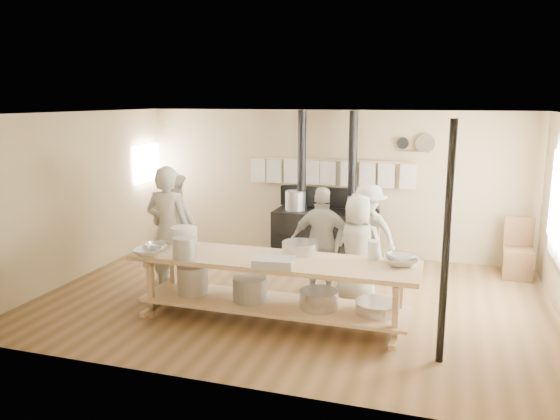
{
  "coord_description": "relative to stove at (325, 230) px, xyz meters",
  "views": [
    {
      "loc": [
        2.03,
        -7.08,
        2.79
      ],
      "look_at": [
        -0.24,
        0.2,
        1.23
      ],
      "focal_mm": 35.0,
      "sensor_mm": 36.0,
      "label": 1
    }
  ],
  "objects": [
    {
      "name": "ground",
      "position": [
        0.01,
        -2.12,
        -0.52
      ],
      "size": [
        7.0,
        7.0,
        0.0
      ],
      "primitive_type": "plane",
      "color": "brown",
      "rests_on": "ground"
    },
    {
      "name": "room_shell",
      "position": [
        0.01,
        -2.12,
        1.1
      ],
      "size": [
        7.0,
        7.0,
        7.0
      ],
      "color": "tan",
      "rests_on": "ground"
    },
    {
      "name": "left_opening",
      "position": [
        -3.44,
        -0.12,
        1.08
      ],
      "size": [
        0.0,
        0.9,
        0.9
      ],
      "color": "white",
      "rests_on": "ground"
    },
    {
      "name": "stove",
      "position": [
        0.0,
        0.0,
        0.0
      ],
      "size": [
        1.9,
        0.75,
        2.6
      ],
      "color": "black",
      "rests_on": "ground"
    },
    {
      "name": "towel_rail",
      "position": [
        0.01,
        0.28,
        1.03
      ],
      "size": [
        3.0,
        0.04,
        0.47
      ],
      "color": "tan",
      "rests_on": "ground"
    },
    {
      "name": "back_wall_shelf",
      "position": [
        1.47,
        0.32,
        1.48
      ],
      "size": [
        0.63,
        0.14,
        0.32
      ],
      "color": "tan",
      "rests_on": "ground"
    },
    {
      "name": "prep_table",
      "position": [
        -0.0,
        -3.02,
        -0.0
      ],
      "size": [
        3.6,
        0.9,
        0.85
      ],
      "color": "tan",
      "rests_on": "ground"
    },
    {
      "name": "support_post",
      "position": [
        2.06,
        -3.47,
        0.78
      ],
      "size": [
        0.08,
        0.08,
        2.6
      ],
      "primitive_type": "cylinder",
      "color": "black",
      "rests_on": "ground"
    },
    {
      "name": "cook_far_left",
      "position": [
        -1.75,
        -2.42,
        0.42
      ],
      "size": [
        0.69,
        0.46,
        1.88
      ],
      "primitive_type": "imported",
      "rotation": [
        0.0,
        0.0,
        3.13
      ],
      "color": "beige",
      "rests_on": "ground"
    },
    {
      "name": "cook_left",
      "position": [
        -1.94,
        -1.91,
        0.34
      ],
      "size": [
        1.0,
        0.89,
        1.72
      ],
      "primitive_type": "imported",
      "rotation": [
        0.0,
        0.0,
        2.81
      ],
      "color": "beige",
      "rests_on": "ground"
    },
    {
      "name": "cook_center",
      "position": [
        0.88,
        -1.91,
        0.23
      ],
      "size": [
        0.74,
        0.49,
        1.51
      ],
      "primitive_type": "imported",
      "rotation": [
        0.0,
        0.0,
        3.13
      ],
      "color": "beige",
      "rests_on": "ground"
    },
    {
      "name": "cook_right",
      "position": [
        0.39,
        -1.89,
        0.27
      ],
      "size": [
        0.95,
        0.45,
        1.59
      ],
      "primitive_type": "imported",
      "rotation": [
        0.0,
        0.0,
        3.21
      ],
      "color": "beige",
      "rests_on": "ground"
    },
    {
      "name": "cook_by_window",
      "position": [
        0.91,
        -1.07,
        0.25
      ],
      "size": [
        1.14,
        0.92,
        1.54
      ],
      "primitive_type": "imported",
      "rotation": [
        0.0,
        0.0,
        -0.41
      ],
      "color": "beige",
      "rests_on": "ground"
    },
    {
      "name": "chair",
      "position": [
        3.16,
        -0.15,
        -0.24
      ],
      "size": [
        0.46,
        0.46,
        0.95
      ],
      "rotation": [
        0.0,
        0.0,
        -0.04
      ],
      "color": "#523721",
      "rests_on": "ground"
    },
    {
      "name": "bowl_white_a",
      "position": [
        -1.54,
        -3.35,
        0.37
      ],
      "size": [
        0.38,
        0.38,
        0.08
      ],
      "primitive_type": "imported",
      "rotation": [
        0.0,
        0.0,
        0.13
      ],
      "color": "silver",
      "rests_on": "prep_table"
    },
    {
      "name": "bowl_steel_a",
      "position": [
        -1.54,
        -3.12,
        0.38
      ],
      "size": [
        0.43,
        0.43,
        0.1
      ],
      "primitive_type": "imported",
      "rotation": [
        0.0,
        0.0,
        0.81
      ],
      "color": "silver",
      "rests_on": "prep_table"
    },
    {
      "name": "bowl_white_b",
      "position": [
        1.56,
        -2.82,
        0.38
      ],
      "size": [
        0.5,
        0.5,
        0.1
      ],
      "primitive_type": "imported",
      "rotation": [
        0.0,
        0.0,
        1.81
      ],
      "color": "silver",
      "rests_on": "prep_table"
    },
    {
      "name": "bowl_steel_b",
      "position": [
        1.56,
        -2.73,
        0.38
      ],
      "size": [
        0.49,
        0.49,
        0.11
      ],
      "primitive_type": "imported",
      "rotation": [
        0.0,
        0.0,
        3.76
      ],
      "color": "silver",
      "rests_on": "prep_table"
    },
    {
      "name": "roasting_pan",
      "position": [
        0.13,
        -3.35,
        0.38
      ],
      "size": [
        0.5,
        0.37,
        0.1
      ],
      "primitive_type": "cube",
      "rotation": [
        0.0,
        0.0,
        0.12
      ],
      "color": "#B2B2B7",
      "rests_on": "prep_table"
    },
    {
      "name": "mixing_bowl_large",
      "position": [
        0.27,
        -2.69,
        0.4
      ],
      "size": [
        0.47,
        0.47,
        0.15
      ],
      "primitive_type": "cylinder",
      "rotation": [
        0.0,
        0.0,
        -0.03
      ],
      "color": "silver",
      "rests_on": "prep_table"
    },
    {
      "name": "bucket_galv",
      "position": [
        -1.03,
        -3.35,
        0.46
      ],
      "size": [
        0.36,
        0.36,
        0.27
      ],
      "primitive_type": "cylinder",
      "rotation": [
        0.0,
        0.0,
        0.3
      ],
      "color": "gray",
      "rests_on": "prep_table"
    },
    {
      "name": "deep_bowl_enamel",
      "position": [
        -1.37,
        -2.69,
        0.44
      ],
      "size": [
        0.41,
        0.41,
        0.22
      ],
      "primitive_type": "cylinder",
      "rotation": [
        0.0,
        0.0,
        0.18
      ],
      "color": "silver",
      "rests_on": "prep_table"
    },
    {
      "name": "pitcher",
      "position": [
        1.21,
        -2.69,
        0.45
      ],
      "size": [
        0.2,
        0.2,
        0.23
      ],
      "primitive_type": "cylinder",
      "rotation": [
        0.0,
        0.0,
        0.41
      ],
      "color": "silver",
      "rests_on": "prep_table"
    }
  ]
}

